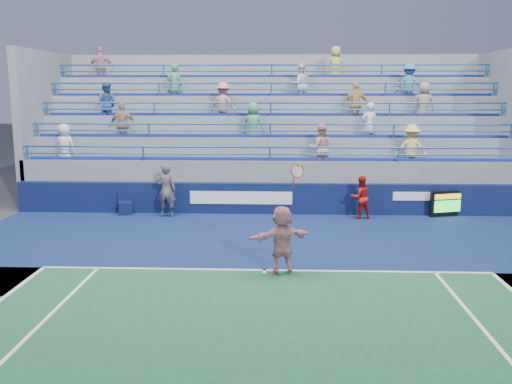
{
  "coord_description": "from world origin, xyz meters",
  "views": [
    {
      "loc": [
        0.35,
        -13.29,
        4.34
      ],
      "look_at": [
        -0.31,
        2.5,
        1.5
      ],
      "focal_mm": 40.0,
      "sensor_mm": 36.0,
      "label": 1
    }
  ],
  "objects_px": {
    "judge_chair": "(125,207)",
    "ball_girl": "(360,197)",
    "tennis_player": "(282,240)",
    "line_judge": "(166,190)",
    "serve_speed_board": "(448,204)"
  },
  "relations": [
    {
      "from": "serve_speed_board",
      "to": "ball_girl",
      "type": "height_order",
      "value": "ball_girl"
    },
    {
      "from": "serve_speed_board",
      "to": "tennis_player",
      "type": "relative_size",
      "value": 0.48
    },
    {
      "from": "serve_speed_board",
      "to": "ball_girl",
      "type": "relative_size",
      "value": 0.88
    },
    {
      "from": "line_judge",
      "to": "ball_girl",
      "type": "distance_m",
      "value": 6.66
    },
    {
      "from": "tennis_player",
      "to": "line_judge",
      "type": "relative_size",
      "value": 1.44
    },
    {
      "from": "judge_chair",
      "to": "ball_girl",
      "type": "relative_size",
      "value": 0.55
    },
    {
      "from": "serve_speed_board",
      "to": "tennis_player",
      "type": "height_order",
      "value": "tennis_player"
    },
    {
      "from": "tennis_player",
      "to": "line_judge",
      "type": "bearing_deg",
      "value": 123.16
    },
    {
      "from": "serve_speed_board",
      "to": "line_judge",
      "type": "distance_m",
      "value": 9.75
    },
    {
      "from": "judge_chair",
      "to": "line_judge",
      "type": "height_order",
      "value": "line_judge"
    },
    {
      "from": "judge_chair",
      "to": "ball_girl",
      "type": "distance_m",
      "value": 8.21
    },
    {
      "from": "serve_speed_board",
      "to": "line_judge",
      "type": "xyz_separation_m",
      "value": [
        -9.73,
        -0.41,
        0.47
      ]
    },
    {
      "from": "tennis_player",
      "to": "ball_girl",
      "type": "bearing_deg",
      "value": 66.01
    },
    {
      "from": "serve_speed_board",
      "to": "ball_girl",
      "type": "bearing_deg",
      "value": -172.05
    },
    {
      "from": "line_judge",
      "to": "tennis_player",
      "type": "bearing_deg",
      "value": 123.78
    }
  ]
}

